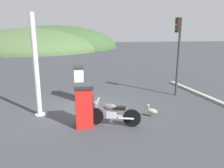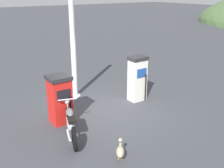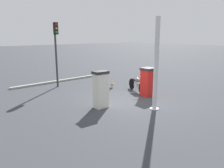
# 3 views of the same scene
# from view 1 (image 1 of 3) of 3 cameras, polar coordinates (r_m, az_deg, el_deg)

# --- Properties ---
(ground_plane) EXTENTS (120.00, 120.00, 0.00)m
(ground_plane) POSITION_cam_1_polar(r_m,az_deg,el_deg) (9.46, -7.35, -6.94)
(ground_plane) COLOR #383A3F
(fuel_pump_near) EXTENTS (0.70, 0.68, 1.55)m
(fuel_pump_near) POSITION_cam_1_polar(r_m,az_deg,el_deg) (7.71, -7.47, -5.60)
(fuel_pump_near) COLOR red
(fuel_pump_near) RESTS_ON ground
(fuel_pump_far) EXTENTS (0.54, 0.67, 1.70)m
(fuel_pump_far) POSITION_cam_1_polar(r_m,az_deg,el_deg) (10.71, -8.76, 0.30)
(fuel_pump_far) COLOR silver
(fuel_pump_far) RESTS_ON ground
(motorcycle_near_pump) EXTENTS (1.90, 0.85, 0.96)m
(motorcycle_near_pump) POSITION_cam_1_polar(r_m,az_deg,el_deg) (7.79, 0.09, -7.84)
(motorcycle_near_pump) COLOR black
(motorcycle_near_pump) RESTS_ON ground
(wandering_duck) EXTENTS (0.46, 0.41, 0.51)m
(wandering_duck) POSITION_cam_1_polar(r_m,az_deg,el_deg) (8.77, 10.55, -7.05)
(wandering_duck) COLOR tan
(wandering_duck) RESTS_ON ground
(roadside_traffic_light) EXTENTS (0.38, 0.24, 4.00)m
(roadside_traffic_light) POSITION_cam_1_polar(r_m,az_deg,el_deg) (11.54, 17.11, 10.14)
(roadside_traffic_light) COLOR #38383A
(roadside_traffic_light) RESTS_ON ground
(canopy_support_pole) EXTENTS (0.40, 0.40, 4.03)m
(canopy_support_pole) POSITION_cam_1_polar(r_m,az_deg,el_deg) (8.87, -19.52, 3.97)
(canopy_support_pole) COLOR silver
(canopy_support_pole) RESTS_ON ground
(road_edge_kerb) EXTENTS (0.71, 7.87, 0.12)m
(road_edge_kerb) POSITION_cam_1_polar(r_m,az_deg,el_deg) (11.68, 25.37, -3.84)
(road_edge_kerb) COLOR #9E9E93
(road_edge_kerb) RESTS_ON ground
(distant_hill_main) EXTENTS (24.51, 24.11, 9.10)m
(distant_hill_main) POSITION_cam_1_polar(r_m,az_deg,el_deg) (46.70, -14.16, 9.27)
(distant_hill_main) COLOR #38562D
(distant_hill_main) RESTS_ON ground
(distant_hill_secondary) EXTENTS (25.33, 26.66, 8.09)m
(distant_hill_secondary) POSITION_cam_1_polar(r_m,az_deg,el_deg) (44.13, -19.67, 8.66)
(distant_hill_secondary) COLOR #476038
(distant_hill_secondary) RESTS_ON ground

